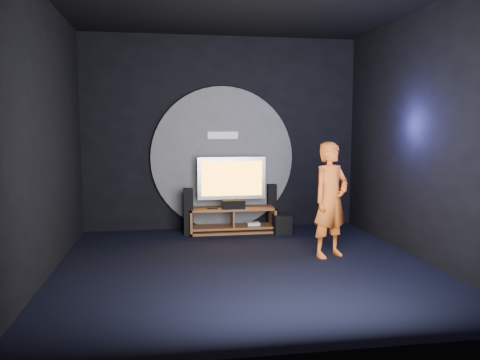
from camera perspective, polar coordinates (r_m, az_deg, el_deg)
name	(u,v)px	position (r m, az deg, el deg)	size (l,w,h in m)	color
floor	(245,266)	(6.41, 0.57, -10.43)	(5.00, 5.00, 0.00)	black
back_wall	(222,134)	(8.61, -2.20, 5.68)	(5.00, 0.04, 3.50)	black
front_wall	(298,141)	(3.69, 7.10, 4.76)	(5.00, 0.04, 3.50)	black
left_wall	(44,136)	(6.23, -22.82, 4.94)	(0.04, 5.00, 3.50)	black
right_wall	(422,135)	(7.00, 21.29, 5.10)	(0.04, 5.00, 3.50)	black
wall_disc_panel	(223,158)	(8.57, -2.15, 2.68)	(2.60, 0.11, 2.60)	#515156
media_console	(233,222)	(8.35, -0.90, -5.09)	(1.52, 0.45, 0.45)	brown
tv	(232,180)	(8.30, -1.02, 0.03)	(1.21, 0.22, 0.89)	#A3A3AA
center_speaker	(233,205)	(8.14, -0.80, -3.01)	(0.40, 0.15, 0.15)	black
remote	(213,209)	(8.14, -3.34, -3.49)	(0.18, 0.05, 0.02)	black
tower_speaker_left	(188,212)	(8.16, -6.32, -3.86)	(0.16, 0.18, 0.82)	black
tower_speaker_right	(271,206)	(8.74, 3.85, -3.16)	(0.16, 0.18, 0.82)	black
subwoofer	(282,224)	(8.29, 5.14, -5.41)	(0.30, 0.30, 0.33)	black
player	(331,200)	(6.82, 11.00, -2.37)	(0.60, 0.40, 1.66)	orange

